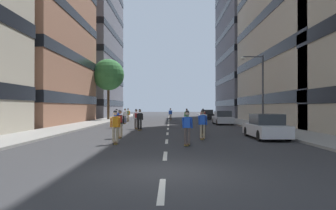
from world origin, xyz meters
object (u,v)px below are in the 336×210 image
object	(u,v)px
skater_3	(140,119)
skater_10	(125,115)
skater_9	(203,123)
skater_8	(128,114)
skater_11	(136,118)
street_tree_near	(108,75)
skater_12	(120,122)
parked_car_mid	(207,115)
skater_4	(203,116)
skater_7	(115,125)
skater_0	(117,117)
parked_car_near	(266,127)
skater_6	(187,115)
skater_5	(170,113)
skater_2	(203,120)
skater_1	(187,126)
parked_car_far	(223,118)
streetlamp_right	(259,83)

from	to	relation	value
skater_3	skater_10	distance (m)	10.63
skater_9	skater_8	bearing A→B (deg)	108.66
skater_3	skater_11	distance (m)	1.76
skater_9	street_tree_near	bearing A→B (deg)	112.61
skater_12	street_tree_near	bearing A→B (deg)	103.11
parked_car_mid	skater_4	size ratio (longest dim) A/B	2.47
skater_4	parked_car_mid	bearing A→B (deg)	81.36
skater_4	skater_7	xyz separation A→B (m)	(-6.45, -16.98, -0.03)
skater_7	skater_8	size ratio (longest dim) A/B	1.00
skater_11	skater_12	xyz separation A→B (m)	(-0.14, -7.81, 0.00)
skater_0	skater_9	world-z (taller)	same
parked_car_near	skater_6	size ratio (longest dim) A/B	2.47
skater_0	skater_8	xyz separation A→B (m)	(-0.68, 12.48, 0.03)
skater_0	skater_8	bearing A→B (deg)	93.12
skater_6	skater_11	xyz separation A→B (m)	(-4.88, -7.53, 0.03)
skater_5	skater_6	xyz separation A→B (m)	(1.84, -10.81, 0.00)
skater_3	skater_4	distance (m)	9.89
skater_7	skater_10	bearing A→B (deg)	97.00
skater_2	skater_5	size ratio (longest dim) A/B	1.00
skater_7	skater_0	bearing A→B (deg)	99.76
street_tree_near	skater_5	bearing A→B (deg)	1.28
skater_11	skater_12	world-z (taller)	same
skater_3	skater_1	bearing A→B (deg)	-70.87
skater_9	skater_11	size ratio (longest dim) A/B	1.00
parked_car_mid	skater_0	size ratio (longest dim) A/B	2.47
parked_car_mid	skater_5	bearing A→B (deg)	-152.53
skater_2	skater_7	distance (m)	7.34
parked_car_far	skater_1	bearing A→B (deg)	-105.06
skater_3	skater_12	size ratio (longest dim) A/B	1.00
skater_0	skater_5	world-z (taller)	same
skater_6	skater_10	bearing A→B (deg)	171.64
parked_car_near	skater_1	size ratio (longest dim) A/B	2.47
skater_5	skater_6	distance (m)	10.97
skater_2	skater_6	xyz separation A→B (m)	(-0.43, 13.21, -0.03)
streetlamp_right	skater_8	world-z (taller)	streetlamp_right
skater_1	skater_6	xyz separation A→B (m)	(1.02, 18.96, 0.00)
parked_car_near	parked_car_far	xyz separation A→B (m)	(0.00, 15.32, 0.00)
skater_6	skater_12	bearing A→B (deg)	-108.14
parked_car_far	skater_3	bearing A→B (deg)	-133.35
skater_10	skater_2	bearing A→B (deg)	-62.00
skater_10	skater_3	bearing A→B (deg)	-74.98
skater_0	skater_11	distance (m)	2.55
skater_7	skater_11	size ratio (longest dim) A/B	1.00
skater_3	skater_4	bearing A→B (deg)	52.04
skater_6	skater_10	distance (m)	7.23
parked_car_near	street_tree_near	world-z (taller)	street_tree_near
parked_car_far	skater_4	xyz separation A→B (m)	(-2.32, -1.10, 0.32)
skater_2	skater_10	world-z (taller)	same
parked_car_far	skater_4	size ratio (longest dim) A/B	2.47
street_tree_near	streetlamp_right	world-z (taller)	street_tree_near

